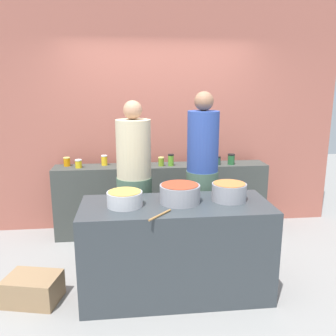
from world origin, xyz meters
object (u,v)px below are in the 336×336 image
preserve_jar_3 (120,160)px  cooking_pot_right (229,192)px  preserve_jar_9 (218,161)px  preserve_jar_4 (143,160)px  cooking_pot_left (125,199)px  bread_crate (33,289)px  preserve_jar_6 (171,160)px  cooking_pot_center (180,194)px  preserve_jar_10 (231,159)px  preserve_jar_7 (198,158)px  preserve_jar_5 (161,161)px  preserve_jar_2 (104,160)px  cook_in_cap (202,187)px  wooden_spoon (160,215)px  cook_with_tongs (135,193)px  preserve_jar_0 (67,162)px  preserve_jar_8 (209,158)px  preserve_jar_1 (78,164)px

preserve_jar_3 → cooking_pot_right: size_ratio=0.44×
preserve_jar_9 → preserve_jar_4: bearing=174.3°
cooking_pot_left → bread_crate: (-0.84, -0.01, -0.82)m
preserve_jar_6 → cooking_pot_center: bearing=-93.2°
preserve_jar_10 → preserve_jar_7: bearing=168.8°
preserve_jar_4 → preserve_jar_5: 0.24m
preserve_jar_3 → preserve_jar_5: (0.52, -0.08, -0.01)m
preserve_jar_2 → cooking_pot_right: bearing=-49.2°
preserve_jar_2 → preserve_jar_5: (0.71, -0.12, -0.01)m
preserve_jar_9 → cook_in_cap: (-0.36, -0.75, -0.12)m
preserve_jar_6 → wooden_spoon: 1.66m
preserve_jar_2 → preserve_jar_9: size_ratio=1.23×
preserve_jar_7 → preserve_jar_10: 0.42m
preserve_jar_9 → cook_with_tongs: cook_with_tongs is taller
preserve_jar_0 → cooking_pot_center: cooking_pot_center is taller
preserve_jar_7 → cooking_pot_center: 1.45m
preserve_jar_5 → cooking_pot_center: size_ratio=0.31×
cook_with_tongs → cooking_pot_left: bearing=-98.8°
preserve_jar_7 → preserve_jar_6: bearing=-167.9°
preserve_jar_0 → preserve_jar_7: 1.66m
cooking_pot_right → preserve_jar_2: bearing=130.8°
preserve_jar_8 → cooking_pot_right: size_ratio=0.44×
cook_with_tongs → bread_crate: size_ratio=3.80×
preserve_jar_5 → preserve_jar_10: bearing=-0.8°
preserve_jar_2 → preserve_jar_0: bearing=179.3°
preserve_jar_1 → preserve_jar_7: (1.50, 0.06, 0.02)m
preserve_jar_10 → cooking_pot_left: preserve_jar_10 is taller
preserve_jar_5 → cook_in_cap: 0.85m
cooking_pot_right → wooden_spoon: 0.75m
preserve_jar_10 → cook_in_cap: size_ratio=0.07×
preserve_jar_2 → preserve_jar_4: size_ratio=0.97×
preserve_jar_1 → preserve_jar_7: bearing=2.5°
preserve_jar_2 → preserve_jar_5: bearing=-9.2°
preserve_jar_9 → cook_with_tongs: size_ratio=0.06×
preserve_jar_9 → wooden_spoon: size_ratio=0.36×
preserve_jar_3 → cooking_pot_right: 1.72m
preserve_jar_0 → preserve_jar_1: (0.16, -0.12, -0.00)m
cook_with_tongs → cook_in_cap: size_ratio=0.95×
cooking_pot_left → cooking_pot_right: size_ratio=0.98×
preserve_jar_3 → preserve_jar_5: 0.52m
preserve_jar_4 → cooking_pot_right: preserve_jar_4 is taller
wooden_spoon → preserve_jar_5: bearing=84.5°
preserve_jar_7 → bread_crate: 2.43m
preserve_jar_6 → preserve_jar_7: size_ratio=1.04×
preserve_jar_1 → wooden_spoon: preserve_jar_1 is taller
preserve_jar_8 → bread_crate: preserve_jar_8 is taller
preserve_jar_3 → cooking_pot_right: preserve_jar_3 is taller
preserve_jar_0 → preserve_jar_5: (1.17, -0.12, 0.00)m
preserve_jar_10 → cook_in_cap: cook_in_cap is taller
preserve_jar_6 → cooking_pot_center: 1.31m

